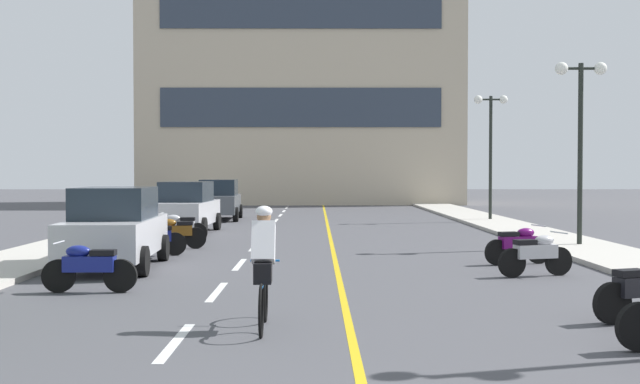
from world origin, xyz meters
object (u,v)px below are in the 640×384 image
street_lamp_far (491,129)px  parked_car_far (219,200)px  motorcycle_5 (519,244)px  motorcycle_7 (175,232)px  motorcycle_8 (179,227)px  motorcycle_3 (89,266)px  motorcycle_6 (152,238)px  street_lamp_mid (581,111)px  motorcycle_4 (536,254)px  parked_car_near (115,228)px  cyclist_rider (263,264)px  parked_car_mid (186,207)px

street_lamp_far → parked_car_far: size_ratio=1.26×
motorcycle_5 → street_lamp_far: bearing=79.3°
motorcycle_7 → motorcycle_8: 2.03m
motorcycle_3 → motorcycle_6: (-0.12, 5.80, 0.00)m
motorcycle_6 → motorcycle_8: (-0.01, 3.82, 0.00)m
street_lamp_mid → motorcycle_4: size_ratio=3.10×
parked_car_near → motorcycle_3: 3.45m
street_lamp_far → parked_car_near: bearing=-127.4°
cyclist_rider → motorcycle_5: bearing=52.7°
motorcycle_4 → motorcycle_5: 2.04m
motorcycle_5 → motorcycle_8: (-8.94, 5.56, 0.00)m
street_lamp_mid → motorcycle_5: bearing=-126.3°
parked_car_mid → motorcycle_6: (0.41, -7.43, -0.44)m
street_lamp_mid → parked_car_mid: (-12.08, 5.44, -2.96)m
street_lamp_far → motorcycle_8: street_lamp_far is taller
parked_car_near → motorcycle_5: bearing=4.1°
motorcycle_8 → motorcycle_5: bearing=-31.9°
motorcycle_3 → cyclist_rider: size_ratio=0.96×
parked_car_mid → motorcycle_6: 7.45m
motorcycle_4 → motorcycle_3: bearing=-166.8°
motorcycle_7 → street_lamp_far: bearing=45.1°
parked_car_near → cyclist_rider: parked_car_near is taller
parked_car_near → parked_car_mid: 9.84m
parked_car_near → motorcycle_4: (9.05, -1.36, -0.44)m
motorcycle_4 → motorcycle_6: same height
motorcycle_5 → cyclist_rider: (-5.46, -7.16, 0.41)m
parked_car_near → motorcycle_7: parked_car_near is taller
street_lamp_mid → motorcycle_6: street_lamp_mid is taller
parked_car_near → motorcycle_3: size_ratio=2.52×
motorcycle_5 → parked_car_near: bearing=-175.9°
street_lamp_mid → motorcycle_8: (-11.68, 1.83, -3.41)m
street_lamp_mid → parked_car_near: 13.09m
motorcycle_5 → motorcycle_3: bearing=-155.3°
street_lamp_far → motorcycle_5: street_lamp_far is taller
street_lamp_mid → motorcycle_6: size_ratio=3.10×
parked_car_near → parked_car_far: size_ratio=1.01×
motorcycle_7 → motorcycle_3: bearing=-90.9°
motorcycle_5 → street_lamp_mid: bearing=53.7°
parked_car_mid → parked_car_far: same height
street_lamp_mid → motorcycle_4: (-2.92, -5.76, -3.41)m
motorcycle_3 → motorcycle_6: bearing=91.2°
parked_car_near → parked_car_mid: same height
motorcycle_4 → motorcycle_7: (-8.50, 5.58, 0.00)m
street_lamp_far → parked_car_far: bearing=173.6°
parked_car_near → motorcycle_8: (0.30, 6.23, -0.44)m
motorcycle_5 → cyclist_rider: size_ratio=0.94×
street_lamp_mid → parked_car_near: (-11.97, -4.40, -2.96)m
street_lamp_mid → motorcycle_3: street_lamp_mid is taller
street_lamp_mid → motorcycle_3: 14.34m
street_lamp_mid → motorcycle_3: (-11.54, -7.79, -3.41)m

